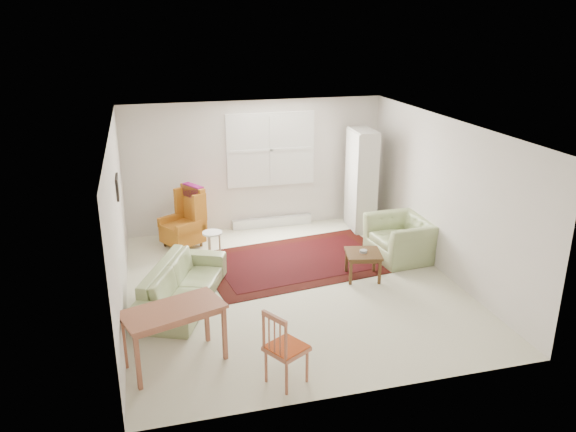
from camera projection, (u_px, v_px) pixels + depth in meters
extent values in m
cube|color=beige|center=(293.00, 286.00, 8.74)|extent=(5.00, 5.50, 0.01)
cube|color=white|center=(293.00, 126.00, 7.90)|extent=(5.00, 5.50, 0.01)
cube|color=silver|center=(256.00, 165.00, 10.83)|extent=(5.00, 0.04, 2.50)
cube|color=silver|center=(363.00, 292.00, 5.81)|extent=(5.00, 0.04, 2.50)
cube|color=silver|center=(118.00, 225.00, 7.72)|extent=(0.04, 5.50, 2.50)
cube|color=silver|center=(444.00, 197.00, 8.92)|extent=(0.04, 5.50, 2.50)
cube|color=white|center=(271.00, 150.00, 10.78)|extent=(1.72, 0.06, 1.42)
cube|color=white|center=(271.00, 150.00, 10.78)|extent=(1.60, 0.02, 1.30)
cube|color=silver|center=(272.00, 222.00, 11.21)|extent=(1.60, 0.12, 0.18)
cube|color=black|center=(118.00, 187.00, 8.04)|extent=(0.03, 0.42, 0.32)
cube|color=#9B9047|center=(119.00, 187.00, 8.05)|extent=(0.01, 0.34, 0.24)
imported|color=#90A06A|center=(183.00, 277.00, 8.10)|extent=(1.51, 2.17, 0.81)
imported|color=#90A06A|center=(402.00, 235.00, 9.63)|extent=(1.06, 1.18, 0.85)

